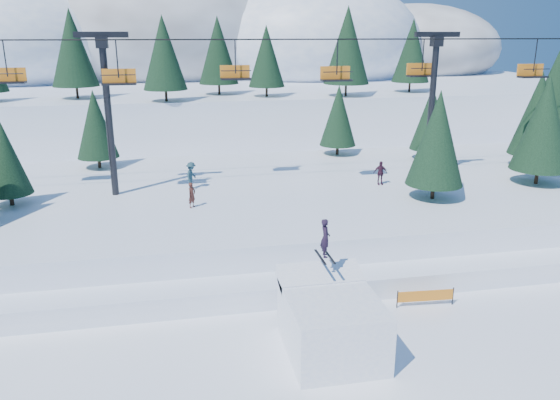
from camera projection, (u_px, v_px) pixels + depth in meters
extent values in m
plane|color=white|center=(319.00, 369.00, 21.52)|extent=(160.00, 160.00, 0.00)
cube|color=white|center=(251.00, 204.00, 38.02)|extent=(70.00, 22.00, 2.50)
cube|color=white|center=(279.00, 273.00, 28.85)|extent=(70.00, 6.00, 1.10)
cube|color=white|center=(203.00, 98.00, 84.37)|extent=(110.00, 60.00, 6.00)
ellipsoid|color=white|center=(8.00, 42.00, 80.37)|extent=(36.00, 32.40, 19.80)
ellipsoid|color=#605B59|center=(160.00, 29.00, 89.60)|extent=(44.00, 39.60, 26.40)
ellipsoid|color=white|center=(314.00, 41.00, 87.16)|extent=(34.00, 30.60, 19.72)
ellipsoid|color=#605B59|center=(414.00, 48.00, 96.93)|extent=(30.00, 27.00, 15.00)
cylinder|color=black|center=(166.00, 95.00, 55.53)|extent=(0.26, 0.26, 1.19)
cone|color=#19371F|center=(164.00, 52.00, 54.29)|extent=(4.41, 4.41, 7.29)
cylinder|color=black|center=(267.00, 92.00, 59.86)|extent=(0.26, 0.26, 1.06)
cone|color=#19371F|center=(266.00, 56.00, 58.75)|extent=(3.93, 3.93, 6.50)
cylinder|color=black|center=(346.00, 90.00, 60.24)|extent=(0.26, 0.26, 1.34)
cone|color=#19371F|center=(347.00, 45.00, 58.84)|extent=(4.97, 4.97, 8.21)
cylinder|color=black|center=(77.00, 92.00, 57.99)|extent=(0.26, 0.26, 1.29)
cone|color=#19371F|center=(72.00, 47.00, 56.64)|extent=(4.79, 4.79, 7.92)
cylinder|color=black|center=(409.00, 87.00, 64.49)|extent=(0.26, 0.26, 1.17)
cone|color=#19371F|center=(412.00, 50.00, 63.27)|extent=(4.33, 4.33, 7.16)
cylinder|color=black|center=(219.00, 89.00, 61.88)|extent=(0.26, 0.26, 1.20)
cone|color=#19371F|center=(218.00, 50.00, 60.62)|extent=(4.45, 4.45, 7.36)
cube|color=white|center=(332.00, 325.00, 22.34)|extent=(3.67, 4.54, 2.48)
cube|color=white|center=(320.00, 276.00, 23.79)|extent=(3.67, 1.59, 0.88)
imported|color=black|center=(325.00, 238.00, 22.92)|extent=(0.47, 0.65, 1.67)
cube|color=black|center=(320.00, 257.00, 23.13)|extent=(0.11, 1.65, 0.03)
cube|color=black|center=(329.00, 256.00, 23.21)|extent=(0.11, 1.65, 0.03)
cylinder|color=black|center=(109.00, 119.00, 34.49)|extent=(0.44, 0.44, 10.00)
cube|color=black|center=(101.00, 35.00, 33.00)|extent=(3.20, 0.35, 0.35)
cube|color=black|center=(102.00, 42.00, 33.13)|extent=(0.70, 0.70, 0.70)
cylinder|color=black|center=(431.00, 109.00, 38.63)|extent=(0.44, 0.44, 10.00)
cube|color=black|center=(437.00, 34.00, 37.13)|extent=(3.20, 0.35, 0.35)
cube|color=black|center=(437.00, 41.00, 37.27)|extent=(0.70, 0.70, 0.70)
cylinder|color=black|center=(283.00, 40.00, 34.03)|extent=(46.00, 0.06, 0.06)
cylinder|color=black|center=(276.00, 39.00, 36.28)|extent=(46.00, 0.06, 0.06)
cylinder|color=black|center=(5.00, 58.00, 33.42)|extent=(0.08, 0.08, 2.20)
cube|color=black|center=(9.00, 82.00, 33.85)|extent=(2.00, 0.75, 0.12)
cube|color=orange|center=(9.00, 75.00, 34.07)|extent=(2.00, 0.10, 0.85)
cylinder|color=black|center=(6.00, 74.00, 33.36)|extent=(2.00, 0.06, 0.06)
cylinder|color=black|center=(117.00, 59.00, 32.45)|extent=(0.08, 0.08, 2.20)
cube|color=black|center=(119.00, 84.00, 32.88)|extent=(2.00, 0.75, 0.12)
cube|color=orange|center=(119.00, 76.00, 33.10)|extent=(2.00, 0.10, 0.85)
cylinder|color=black|center=(118.00, 75.00, 32.39)|extent=(2.00, 0.06, 0.06)
cylinder|color=black|center=(235.00, 56.00, 36.09)|extent=(0.08, 0.08, 2.20)
cube|color=black|center=(236.00, 79.00, 36.51)|extent=(2.00, 0.75, 0.12)
cube|color=orange|center=(235.00, 72.00, 36.74)|extent=(2.00, 0.10, 0.85)
cylinder|color=black|center=(236.00, 71.00, 36.02)|extent=(2.00, 0.06, 0.06)
cylinder|color=black|center=(337.00, 57.00, 35.02)|extent=(0.08, 0.08, 2.20)
cube|color=black|center=(337.00, 80.00, 35.45)|extent=(2.00, 0.75, 0.12)
cube|color=orange|center=(335.00, 73.00, 35.67)|extent=(2.00, 0.10, 0.85)
cylinder|color=black|center=(338.00, 72.00, 34.96)|extent=(2.00, 0.06, 0.06)
cylinder|color=black|center=(423.00, 55.00, 38.60)|extent=(0.08, 0.08, 2.20)
cube|color=black|center=(422.00, 76.00, 39.03)|extent=(2.00, 0.75, 0.12)
cube|color=orange|center=(420.00, 69.00, 39.25)|extent=(2.00, 0.10, 0.85)
cylinder|color=black|center=(424.00, 68.00, 38.54)|extent=(2.00, 0.06, 0.06)
cylinder|color=black|center=(535.00, 55.00, 37.71)|extent=(0.08, 0.08, 2.20)
cube|color=black|center=(533.00, 77.00, 38.14)|extent=(2.00, 0.75, 0.12)
cube|color=orange|center=(530.00, 70.00, 38.36)|extent=(2.00, 0.10, 0.85)
cylinder|color=black|center=(537.00, 69.00, 37.65)|extent=(2.00, 0.06, 0.06)
cylinder|color=black|center=(537.00, 176.00, 38.35)|extent=(0.26, 0.26, 1.05)
cone|color=#19371F|center=(544.00, 123.00, 37.25)|extent=(3.91, 3.91, 6.46)
cylinder|color=black|center=(531.00, 160.00, 43.32)|extent=(0.26, 0.26, 1.04)
cone|color=#19371F|center=(538.00, 113.00, 42.23)|extent=(3.87, 3.87, 6.39)
cylinder|color=black|center=(546.00, 148.00, 47.15)|extent=(0.26, 0.26, 1.27)
cone|color=#19371F|center=(554.00, 95.00, 45.82)|extent=(4.71, 4.71, 7.79)
cylinder|color=black|center=(428.00, 154.00, 45.97)|extent=(0.26, 0.26, 0.86)
cone|color=#19371F|center=(431.00, 118.00, 45.07)|extent=(3.19, 3.19, 5.28)
cylinder|color=black|center=(99.00, 162.00, 42.93)|extent=(0.26, 0.26, 0.85)
cone|color=#19371F|center=(96.00, 124.00, 42.03)|extent=(3.17, 3.17, 5.25)
cylinder|color=black|center=(337.00, 150.00, 47.64)|extent=(0.26, 0.26, 0.84)
cone|color=#19371F|center=(338.00, 115.00, 46.76)|extent=(3.13, 3.13, 5.18)
cylinder|color=black|center=(12.00, 199.00, 33.62)|extent=(0.26, 0.26, 0.73)
cone|color=#19371F|center=(5.00, 158.00, 32.86)|extent=(2.71, 2.71, 4.48)
cylinder|color=black|center=(433.00, 191.00, 34.93)|extent=(0.26, 0.26, 0.97)
cone|color=#19371F|center=(437.00, 138.00, 33.92)|extent=(3.59, 3.59, 5.94)
imported|color=#46221B|center=(192.00, 195.00, 33.06)|extent=(0.65, 0.67, 1.55)
imported|color=#223E3D|center=(439.00, 153.00, 43.90)|extent=(0.68, 0.95, 1.81)
imported|color=#37192B|center=(380.00, 173.00, 38.06)|extent=(1.01, 0.48, 1.67)
imported|color=#203D47|center=(191.00, 175.00, 37.02)|extent=(1.11, 1.37, 1.85)
cylinder|color=black|center=(397.00, 299.00, 26.17)|extent=(0.06, 0.06, 0.90)
cylinder|color=black|center=(453.00, 296.00, 26.51)|extent=(0.06, 0.06, 0.90)
cube|color=orange|center=(425.00, 296.00, 26.31)|extent=(2.80, 0.24, 0.55)
cylinder|color=black|center=(408.00, 271.00, 29.32)|extent=(0.06, 0.06, 0.90)
cylinder|color=black|center=(459.00, 270.00, 29.45)|extent=(0.06, 0.06, 0.90)
cube|color=orange|center=(433.00, 269.00, 29.35)|extent=(2.77, 0.46, 0.55)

